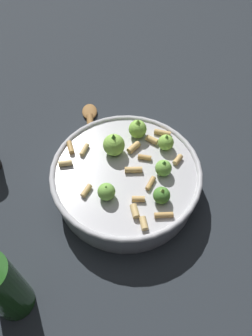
{
  "coord_description": "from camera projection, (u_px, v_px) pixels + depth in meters",
  "views": [
    {
      "loc": [
        0.02,
        -0.35,
        0.57
      ],
      "look_at": [
        0.0,
        0.0,
        0.07
      ],
      "focal_mm": 34.85,
      "sensor_mm": 36.0,
      "label": 1
    }
  ],
  "objects": [
    {
      "name": "ground_plane",
      "position": [
        126.0,
        188.0,
        0.67
      ],
      "size": [
        2.4,
        2.4,
        0.0
      ],
      "primitive_type": "plane",
      "color": "#23282D"
    },
    {
      "name": "cooking_pan",
      "position": [
        126.0,
        178.0,
        0.64
      ],
      "size": [
        0.29,
        0.29,
        0.12
      ],
      "color": "#B7B7BC",
      "rests_on": "ground"
    },
    {
      "name": "olive_oil_bottle",
      "position": [
        1.0,
        287.0,
        0.47
      ],
      "size": [
        0.06,
        0.06,
        0.21
      ],
      "color": "#1E4C19",
      "rests_on": "ground"
    },
    {
      "name": "wooden_spoon",
      "position": [
        91.0,
        137.0,
        0.74
      ],
      "size": [
        0.07,
        0.25,
        0.02
      ],
      "color": "olive",
      "rests_on": "ground"
    }
  ]
}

